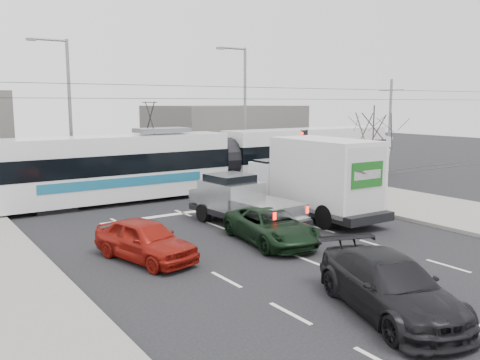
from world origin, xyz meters
TOP-DOWN VIEW (x-y plane):
  - ground at (0.00, 0.00)m, footprint 120.00×120.00m
  - sidewalk_right at (9.00, 0.00)m, footprint 6.00×60.00m
  - rails at (0.00, 10.00)m, footprint 60.00×1.60m
  - building_right at (12.00, 24.00)m, footprint 12.00×10.00m
  - bare_tree at (7.60, 2.50)m, footprint 2.40×2.40m
  - traffic_signal at (6.47, 6.50)m, footprint 0.44×0.44m
  - street_lamp_near at (7.31, 14.00)m, footprint 2.38×0.25m
  - street_lamp_far at (-4.19, 16.00)m, footprint 2.38×0.25m
  - catenary at (0.00, 10.00)m, footprint 60.00×0.20m
  - tram at (3.34, 10.30)m, footprint 25.94×2.79m
  - silver_pickup at (-0.72, 2.50)m, footprint 2.53×6.07m
  - box_truck at (2.96, 1.76)m, footprint 2.72×7.43m
  - navy_pickup at (5.40, 6.30)m, footprint 3.28×5.33m
  - green_car at (-1.38, -0.53)m, footprint 2.79×4.92m
  - red_car at (-6.21, 0.17)m, footprint 2.62×4.42m
  - dark_car at (-2.92, -7.38)m, footprint 3.56×5.44m

SIDE VIEW (x-z plane):
  - ground at x=0.00m, z-range 0.00..0.00m
  - rails at x=0.00m, z-range 0.00..0.03m
  - sidewalk_right at x=9.00m, z-range 0.00..0.15m
  - green_car at x=-1.38m, z-range 0.00..1.30m
  - red_car at x=-6.21m, z-range 0.00..1.41m
  - dark_car at x=-2.92m, z-range 0.00..1.47m
  - navy_pickup at x=5.40m, z-range -0.01..2.10m
  - silver_pickup at x=-0.72m, z-range -0.01..2.14m
  - box_truck at x=2.96m, z-range -0.02..3.66m
  - tram at x=3.34m, z-range -0.77..4.52m
  - building_right at x=12.00m, z-range 0.00..5.00m
  - traffic_signal at x=6.47m, z-range 0.94..4.54m
  - bare_tree at x=7.60m, z-range 1.29..6.29m
  - catenary at x=0.00m, z-range 0.38..7.38m
  - street_lamp_near at x=7.31m, z-range 0.61..9.61m
  - street_lamp_far at x=-4.19m, z-range 0.61..9.61m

